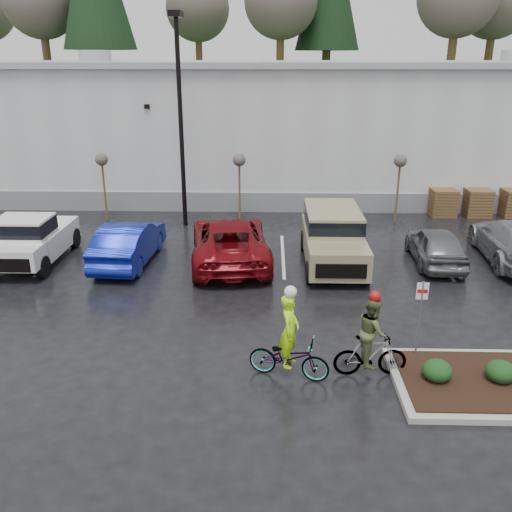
{
  "coord_description": "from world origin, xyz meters",
  "views": [
    {
      "loc": [
        -0.02,
        -12.27,
        7.44
      ],
      "look_at": [
        -0.48,
        4.38,
        1.3
      ],
      "focal_mm": 38.0,
      "sensor_mm": 36.0,
      "label": 1
    }
  ],
  "objects_px": {
    "lamppost": "(180,100)",
    "sapling_mid": "(239,164)",
    "sapling_west": "(102,163)",
    "sapling_east": "(400,165)",
    "car_red": "(230,240)",
    "pallet_stack_b": "(477,203)",
    "car_grey": "(436,245)",
    "pallet_stack_a": "(443,202)",
    "cyclist_olive": "(371,345)",
    "pickup_white": "(36,236)",
    "cyclist_hivis": "(289,350)",
    "suv_tan": "(333,239)",
    "car_blue": "(129,242)",
    "fire_lane_sign": "(420,311)"
  },
  "relations": [
    {
      "from": "pickup_white",
      "to": "car_red",
      "type": "distance_m",
      "value": 7.47
    },
    {
      "from": "sapling_west",
      "to": "suv_tan",
      "type": "distance_m",
      "value": 12.08
    },
    {
      "from": "sapling_west",
      "to": "car_blue",
      "type": "height_order",
      "value": "sapling_west"
    },
    {
      "from": "cyclist_hivis",
      "to": "sapling_mid",
      "type": "bearing_deg",
      "value": 23.34
    },
    {
      "from": "sapling_mid",
      "to": "car_grey",
      "type": "relative_size",
      "value": 0.77
    },
    {
      "from": "pallet_stack_b",
      "to": "cyclist_olive",
      "type": "distance_m",
      "value": 16.49
    },
    {
      "from": "pallet_stack_b",
      "to": "pickup_white",
      "type": "relative_size",
      "value": 0.26
    },
    {
      "from": "lamppost",
      "to": "sapling_mid",
      "type": "xyz_separation_m",
      "value": [
        2.5,
        1.0,
        -2.96
      ]
    },
    {
      "from": "lamppost",
      "to": "car_blue",
      "type": "height_order",
      "value": "lamppost"
    },
    {
      "from": "lamppost",
      "to": "cyclist_hivis",
      "type": "height_order",
      "value": "lamppost"
    },
    {
      "from": "sapling_east",
      "to": "car_grey",
      "type": "bearing_deg",
      "value": -87.13
    },
    {
      "from": "car_red",
      "to": "car_grey",
      "type": "relative_size",
      "value": 1.46
    },
    {
      "from": "fire_lane_sign",
      "to": "cyclist_olive",
      "type": "relative_size",
      "value": 0.97
    },
    {
      "from": "sapling_mid",
      "to": "car_red",
      "type": "xyz_separation_m",
      "value": [
        -0.07,
        -5.68,
        -1.88
      ]
    },
    {
      "from": "sapling_west",
      "to": "pallet_stack_a",
      "type": "height_order",
      "value": "sapling_west"
    },
    {
      "from": "pallet_stack_b",
      "to": "car_blue",
      "type": "distance_m",
      "value": 17.06
    },
    {
      "from": "pallet_stack_a",
      "to": "car_red",
      "type": "relative_size",
      "value": 0.22
    },
    {
      "from": "pallet_stack_b",
      "to": "fire_lane_sign",
      "type": "height_order",
      "value": "fire_lane_sign"
    },
    {
      "from": "lamppost",
      "to": "car_red",
      "type": "relative_size",
      "value": 1.52
    },
    {
      "from": "car_blue",
      "to": "cyclist_hivis",
      "type": "xyz_separation_m",
      "value": [
        5.87,
        -7.81,
        -0.05
      ]
    },
    {
      "from": "car_red",
      "to": "sapling_west",
      "type": "bearing_deg",
      "value": -48.08
    },
    {
      "from": "lamppost",
      "to": "car_grey",
      "type": "distance_m",
      "value": 12.34
    },
    {
      "from": "pallet_stack_b",
      "to": "car_red",
      "type": "relative_size",
      "value": 0.22
    },
    {
      "from": "pickup_white",
      "to": "suv_tan",
      "type": "xyz_separation_m",
      "value": [
        11.39,
        -0.27,
        0.05
      ]
    },
    {
      "from": "sapling_mid",
      "to": "cyclist_hivis",
      "type": "distance_m",
      "value": 13.99
    },
    {
      "from": "sapling_east",
      "to": "car_red",
      "type": "relative_size",
      "value": 0.53
    },
    {
      "from": "pallet_stack_a",
      "to": "car_red",
      "type": "bearing_deg",
      "value": -146.45
    },
    {
      "from": "suv_tan",
      "to": "sapling_east",
      "type": "bearing_deg",
      "value": 58.66
    },
    {
      "from": "sapling_east",
      "to": "cyclist_olive",
      "type": "relative_size",
      "value": 1.41
    },
    {
      "from": "car_blue",
      "to": "suv_tan",
      "type": "xyz_separation_m",
      "value": [
        7.75,
        -0.09,
        0.23
      ]
    },
    {
      "from": "car_blue",
      "to": "suv_tan",
      "type": "bearing_deg",
      "value": -177.5
    },
    {
      "from": "fire_lane_sign",
      "to": "cyclist_olive",
      "type": "xyz_separation_m",
      "value": [
        -1.33,
        -0.77,
        -0.57
      ]
    },
    {
      "from": "suv_tan",
      "to": "cyclist_olive",
      "type": "xyz_separation_m",
      "value": [
        0.12,
        -7.58,
        -0.2
      ]
    },
    {
      "from": "pickup_white",
      "to": "cyclist_olive",
      "type": "bearing_deg",
      "value": -34.3
    },
    {
      "from": "car_blue",
      "to": "car_red",
      "type": "distance_m",
      "value": 3.84
    },
    {
      "from": "car_blue",
      "to": "pickup_white",
      "type": "bearing_deg",
      "value": 0.34
    },
    {
      "from": "sapling_mid",
      "to": "car_red",
      "type": "relative_size",
      "value": 0.53
    },
    {
      "from": "sapling_west",
      "to": "sapling_east",
      "type": "relative_size",
      "value": 1.0
    },
    {
      "from": "pallet_stack_a",
      "to": "pickup_white",
      "type": "distance_m",
      "value": 18.78
    },
    {
      "from": "pickup_white",
      "to": "car_red",
      "type": "height_order",
      "value": "pickup_white"
    },
    {
      "from": "cyclist_hivis",
      "to": "sapling_east",
      "type": "bearing_deg",
      "value": -6.82
    },
    {
      "from": "sapling_east",
      "to": "pallet_stack_a",
      "type": "relative_size",
      "value": 2.37
    },
    {
      "from": "cyclist_olive",
      "to": "car_red",
      "type": "bearing_deg",
      "value": 24.07
    },
    {
      "from": "cyclist_olive",
      "to": "pickup_white",
      "type": "bearing_deg",
      "value": 52.67
    },
    {
      "from": "cyclist_hivis",
      "to": "cyclist_olive",
      "type": "relative_size",
      "value": 1.07
    },
    {
      "from": "car_red",
      "to": "pallet_stack_a",
      "type": "bearing_deg",
      "value": -153.12
    },
    {
      "from": "suv_tan",
      "to": "cyclist_olive",
      "type": "bearing_deg",
      "value": -89.09
    },
    {
      "from": "pallet_stack_a",
      "to": "car_red",
      "type": "distance_m",
      "value": 12.08
    },
    {
      "from": "sapling_mid",
      "to": "suv_tan",
      "type": "bearing_deg",
      "value": -57.26
    },
    {
      "from": "cyclist_olive",
      "to": "lamppost",
      "type": "bearing_deg",
      "value": 24.22
    }
  ]
}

